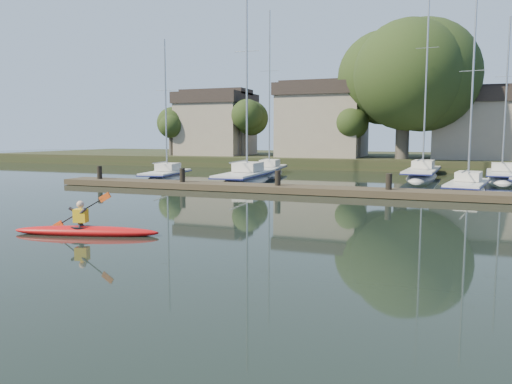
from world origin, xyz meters
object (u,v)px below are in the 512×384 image
(dock, at_px, (331,191))
(sailboat_3, at_px, (467,194))
(sailboat_6, at_px, (422,179))
(kayak, at_px, (85,229))
(sailboat_0, at_px, (166,182))
(sailboat_7, at_px, (501,182))
(sailboat_1, at_px, (246,185))
(sailboat_5, at_px, (269,176))

(dock, distance_m, sailboat_3, 8.07)
(sailboat_6, bearing_deg, kayak, -105.23)
(sailboat_0, height_order, sailboat_7, sailboat_7)
(dock, relative_size, sailboat_1, 2.26)
(sailboat_3, bearing_deg, kayak, -114.93)
(kayak, height_order, sailboat_1, sailboat_1)
(kayak, relative_size, sailboat_1, 0.32)
(sailboat_5, bearing_deg, sailboat_3, -36.78)
(dock, distance_m, sailboat_0, 14.11)
(kayak, bearing_deg, sailboat_0, 98.69)
(sailboat_1, relative_size, sailboat_3, 1.29)
(sailboat_1, height_order, sailboat_5, sailboat_1)
(sailboat_5, distance_m, sailboat_6, 11.97)
(sailboat_1, xyz_separation_m, sailboat_5, (-0.86, 7.19, 0.03))
(sailboat_3, xyz_separation_m, sailboat_6, (-2.79, 9.33, -0.02))
(dock, bearing_deg, sailboat_1, 143.97)
(sailboat_0, xyz_separation_m, sailboat_3, (20.06, -0.91, 0.01))
(dock, xyz_separation_m, sailboat_6, (4.11, 13.50, -0.40))
(dock, distance_m, sailboat_1, 8.58)
(sailboat_5, xyz_separation_m, sailboat_6, (11.90, 1.26, -0.01))
(kayak, distance_m, sailboat_0, 20.34)
(sailboat_1, bearing_deg, sailboat_5, 93.54)
(sailboat_0, bearing_deg, sailboat_6, 16.78)
(dock, relative_size, sailboat_0, 3.06)
(sailboat_0, distance_m, sailboat_7, 24.03)
(kayak, distance_m, dock, 14.45)
(sailboat_0, relative_size, sailboat_6, 0.67)
(sailboat_1, bearing_deg, sailboat_0, 176.35)
(dock, distance_m, sailboat_6, 14.11)
(kayak, distance_m, sailboat_6, 28.55)
(dock, relative_size, sailboat_5, 2.38)
(kayak, relative_size, sailboat_5, 0.33)
(kayak, bearing_deg, dock, 54.80)
(sailboat_1, xyz_separation_m, sailboat_6, (11.04, 8.45, 0.01))
(sailboat_5, bearing_deg, sailboat_0, -134.87)
(sailboat_0, bearing_deg, sailboat_1, -9.57)
(kayak, distance_m, sailboat_7, 30.30)
(kayak, relative_size, sailboat_7, 0.38)
(sailboat_3, xyz_separation_m, sailboat_7, (2.61, 8.88, -0.01))
(sailboat_6, height_order, sailboat_7, sailboat_6)
(kayak, height_order, sailboat_6, sailboat_6)
(sailboat_7, bearing_deg, sailboat_1, -149.84)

